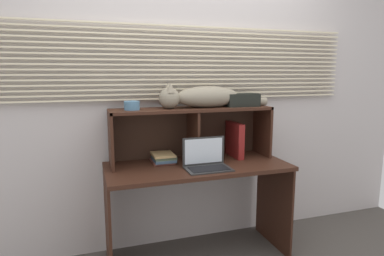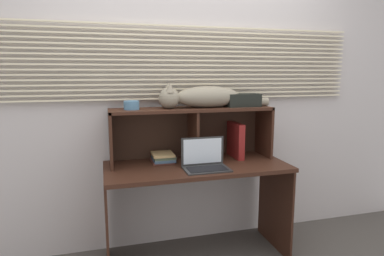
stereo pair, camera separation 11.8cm
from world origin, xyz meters
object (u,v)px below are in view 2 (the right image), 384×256
(binder_upright, at_px, (235,140))
(small_basket, at_px, (132,105))
(cat, at_px, (203,97))
(laptop, at_px, (205,162))
(book_stack, at_px, (163,158))
(storage_box, at_px, (242,100))

(binder_upright, height_order, small_basket, small_basket)
(cat, distance_m, binder_upright, 0.46)
(laptop, bearing_deg, cat, 77.47)
(book_stack, xyz_separation_m, storage_box, (0.65, 0.00, 0.43))
(laptop, relative_size, storage_box, 1.19)
(cat, xyz_separation_m, book_stack, (-0.32, -0.00, -0.46))
(laptop, xyz_separation_m, book_stack, (-0.27, 0.25, -0.01))
(binder_upright, relative_size, storage_box, 1.04)
(binder_upright, bearing_deg, laptop, -143.80)
(laptop, bearing_deg, small_basket, 153.26)
(cat, bearing_deg, small_basket, -180.00)
(small_basket, height_order, storage_box, storage_box)
(binder_upright, bearing_deg, storage_box, 0.00)
(small_basket, bearing_deg, storage_box, 0.00)
(book_stack, height_order, small_basket, small_basket)
(cat, height_order, book_stack, cat)
(laptop, bearing_deg, book_stack, 137.05)
(binder_upright, height_order, storage_box, storage_box)
(binder_upright, bearing_deg, cat, 180.00)
(cat, relative_size, binder_upright, 3.19)
(book_stack, bearing_deg, laptop, -42.95)
(binder_upright, bearing_deg, small_basket, 180.00)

